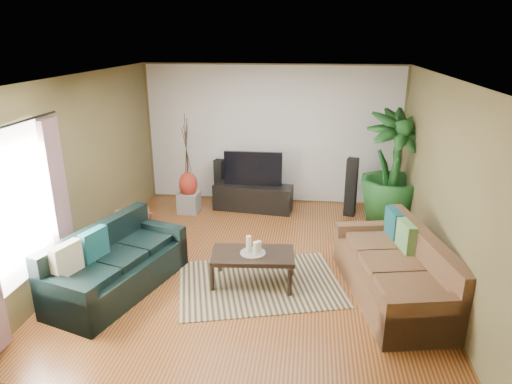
% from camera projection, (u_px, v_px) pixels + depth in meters
% --- Properties ---
extents(floor, '(5.50, 5.50, 0.00)m').
position_uv_depth(floor, '(254.00, 263.00, 6.76)').
color(floor, brown).
rests_on(floor, ground).
extents(ceiling, '(5.50, 5.50, 0.00)m').
position_uv_depth(ceiling, '(254.00, 76.00, 5.88)').
color(ceiling, white).
rests_on(ceiling, ground).
extents(wall_back, '(5.00, 0.00, 5.00)m').
position_uv_depth(wall_back, '(272.00, 135.00, 8.90)').
color(wall_back, brown).
rests_on(wall_back, ground).
extents(wall_front, '(5.00, 0.00, 5.00)m').
position_uv_depth(wall_front, '(212.00, 274.00, 3.74)').
color(wall_front, brown).
rests_on(wall_front, ground).
extents(wall_left, '(0.00, 5.50, 5.50)m').
position_uv_depth(wall_left, '(83.00, 170.00, 6.61)').
color(wall_left, brown).
rests_on(wall_left, ground).
extents(wall_right, '(0.00, 5.50, 5.50)m').
position_uv_depth(wall_right, '(441.00, 183.00, 6.03)').
color(wall_right, brown).
rests_on(wall_right, ground).
extents(backwall_panel, '(4.90, 0.00, 4.90)m').
position_uv_depth(backwall_panel, '(272.00, 135.00, 8.89)').
color(backwall_panel, white).
rests_on(backwall_panel, ground).
extents(window_pane, '(0.00, 1.80, 1.80)m').
position_uv_depth(window_pane, '(16.00, 206.00, 5.09)').
color(window_pane, white).
rests_on(window_pane, ground).
extents(curtain_far, '(0.08, 0.35, 2.20)m').
position_uv_depth(curtain_far, '(59.00, 204.00, 5.87)').
color(curtain_far, gray).
rests_on(curtain_far, ground).
extents(curtain_rod, '(0.03, 1.90, 0.03)m').
position_uv_depth(curtain_rod, '(6.00, 126.00, 4.79)').
color(curtain_rod, black).
rests_on(curtain_rod, ground).
extents(sofa_left, '(1.40, 2.14, 0.85)m').
position_uv_depth(sofa_left, '(118.00, 261.00, 5.93)').
color(sofa_left, black).
rests_on(sofa_left, floor).
extents(sofa_right, '(1.39, 2.32, 0.85)m').
position_uv_depth(sofa_right, '(393.00, 267.00, 5.78)').
color(sofa_right, brown).
rests_on(sofa_right, floor).
extents(area_rug, '(2.49, 2.05, 0.01)m').
position_uv_depth(area_rug, '(259.00, 283.00, 6.20)').
color(area_rug, tan).
rests_on(area_rug, floor).
extents(coffee_table, '(1.15, 0.69, 0.45)m').
position_uv_depth(coffee_table, '(253.00, 268.00, 6.15)').
color(coffee_table, black).
rests_on(coffee_table, floor).
extents(candle_tray, '(0.34, 0.34, 0.01)m').
position_uv_depth(candle_tray, '(253.00, 253.00, 6.08)').
color(candle_tray, gray).
rests_on(candle_tray, coffee_table).
extents(candle_tall, '(0.07, 0.07, 0.22)m').
position_uv_depth(candle_tall, '(249.00, 244.00, 6.07)').
color(candle_tall, '#EFE3CA').
rests_on(candle_tall, candle_tray).
extents(candle_mid, '(0.07, 0.07, 0.17)m').
position_uv_depth(candle_mid, '(256.00, 248.00, 6.00)').
color(candle_mid, white).
rests_on(candle_mid, candle_tray).
extents(candle_short, '(0.07, 0.07, 0.14)m').
position_uv_depth(candle_short, '(259.00, 246.00, 6.10)').
color(candle_short, beige).
rests_on(candle_short, candle_tray).
extents(tv_stand, '(1.53, 0.61, 0.50)m').
position_uv_depth(tv_stand, '(253.00, 197.00, 8.74)').
color(tv_stand, black).
rests_on(tv_stand, floor).
extents(television, '(1.10, 0.06, 0.65)m').
position_uv_depth(television, '(253.00, 169.00, 8.58)').
color(television, black).
rests_on(television, tv_stand).
extents(speaker_left, '(0.19, 0.20, 0.88)m').
position_uv_depth(speaker_left, '(219.00, 181.00, 9.08)').
color(speaker_left, black).
rests_on(speaker_left, floor).
extents(speaker_right, '(0.24, 0.26, 1.09)m').
position_uv_depth(speaker_right, '(351.00, 187.00, 8.41)').
color(speaker_right, black).
rests_on(speaker_right, floor).
extents(potted_plant, '(1.45, 1.45, 2.01)m').
position_uv_depth(potted_plant, '(393.00, 168.00, 7.94)').
color(potted_plant, '#174619').
rests_on(potted_plant, floor).
extents(plant_pot, '(0.37, 0.37, 0.29)m').
position_uv_depth(plant_pot, '(389.00, 214.00, 8.22)').
color(plant_pot, black).
rests_on(plant_pot, floor).
extents(pedestal, '(0.39, 0.39, 0.38)m').
position_uv_depth(pedestal, '(189.00, 202.00, 8.66)').
color(pedestal, gray).
rests_on(pedestal, floor).
extents(vase, '(0.35, 0.35, 0.48)m').
position_uv_depth(vase, '(188.00, 184.00, 8.54)').
color(vase, maroon).
rests_on(vase, pedestal).
extents(side_table, '(0.68, 0.68, 0.56)m').
position_uv_depth(side_table, '(133.00, 231.00, 7.19)').
color(side_table, brown).
rests_on(side_table, floor).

